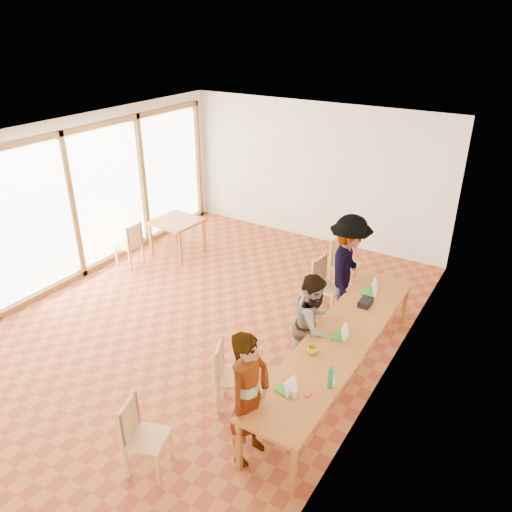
% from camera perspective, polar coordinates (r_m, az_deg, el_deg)
% --- Properties ---
extents(ground, '(8.00, 8.00, 0.00)m').
position_cam_1_polar(ground, '(8.45, -5.84, -7.19)').
color(ground, '#9F5326').
rests_on(ground, ground).
extents(wall_back, '(6.00, 0.10, 3.00)m').
position_cam_1_polar(wall_back, '(10.95, 6.65, 9.40)').
color(wall_back, white).
rests_on(wall_back, ground).
extents(wall_right, '(0.10, 8.00, 3.00)m').
position_cam_1_polar(wall_right, '(6.50, 15.19, -3.58)').
color(wall_right, white).
rests_on(wall_right, ground).
extents(window_wall, '(0.10, 8.00, 3.00)m').
position_cam_1_polar(window_wall, '(9.73, -20.38, 5.75)').
color(window_wall, white).
rests_on(window_wall, ground).
extents(ceiling, '(6.00, 8.00, 0.04)m').
position_cam_1_polar(ceiling, '(7.25, -6.94, 13.19)').
color(ceiling, white).
rests_on(ceiling, wall_back).
extents(communal_table, '(0.80, 4.00, 0.75)m').
position_cam_1_polar(communal_table, '(6.81, 9.61, -9.41)').
color(communal_table, '#B06527').
rests_on(communal_table, ground).
extents(side_table, '(0.90, 0.90, 0.75)m').
position_cam_1_polar(side_table, '(10.48, -9.07, 3.65)').
color(side_table, '#B06527').
rests_on(side_table, ground).
extents(chair_near, '(0.54, 0.54, 0.49)m').
position_cam_1_polar(chair_near, '(5.86, -13.37, -18.66)').
color(chair_near, tan).
rests_on(chair_near, ground).
extents(chair_mid, '(0.58, 0.58, 0.50)m').
position_cam_1_polar(chair_mid, '(6.46, -3.33, -12.68)').
color(chair_mid, tan).
rests_on(chair_mid, ground).
extents(chair_far, '(0.49, 0.49, 0.52)m').
position_cam_1_polar(chair_far, '(8.44, 7.72, -2.62)').
color(chair_far, tan).
rests_on(chair_far, ground).
extents(chair_empty, '(0.47, 0.47, 0.53)m').
position_cam_1_polar(chair_empty, '(9.20, 9.60, -0.10)').
color(chair_empty, tan).
rests_on(chair_empty, ground).
extents(chair_spare, '(0.42, 0.42, 0.48)m').
position_cam_1_polar(chair_spare, '(10.16, -14.04, 1.73)').
color(chair_spare, tan).
rests_on(chair_spare, ground).
extents(person_near, '(0.44, 0.63, 1.66)m').
position_cam_1_polar(person_near, '(5.66, -0.79, -15.94)').
color(person_near, gray).
rests_on(person_near, ground).
extents(person_mid, '(0.62, 0.78, 1.54)m').
position_cam_1_polar(person_mid, '(6.93, 6.59, -7.86)').
color(person_mid, gray).
rests_on(person_mid, ground).
extents(person_far, '(0.93, 1.30, 1.81)m').
position_cam_1_polar(person_far, '(8.18, 10.48, -1.38)').
color(person_far, gray).
rests_on(person_far, ground).
extents(laptop_near, '(0.21, 0.23, 0.18)m').
position_cam_1_polar(laptop_near, '(5.85, 3.67, -14.77)').
color(laptop_near, green).
rests_on(laptop_near, communal_table).
extents(laptop_mid, '(0.21, 0.23, 0.18)m').
position_cam_1_polar(laptop_mid, '(6.75, 9.78, -8.80)').
color(laptop_mid, green).
rests_on(laptop_mid, communal_table).
extents(laptop_far, '(0.26, 0.29, 0.22)m').
position_cam_1_polar(laptop_far, '(7.82, 13.07, -3.79)').
color(laptop_far, green).
rests_on(laptop_far, communal_table).
extents(yellow_mug, '(0.15, 0.15, 0.10)m').
position_cam_1_polar(yellow_mug, '(6.41, 6.44, -10.65)').
color(yellow_mug, gold).
rests_on(yellow_mug, communal_table).
extents(green_bottle, '(0.07, 0.07, 0.28)m').
position_cam_1_polar(green_bottle, '(5.88, 8.52, -13.58)').
color(green_bottle, '#1B7541').
rests_on(green_bottle, communal_table).
extents(clear_glass, '(0.07, 0.07, 0.09)m').
position_cam_1_polar(clear_glass, '(5.79, 4.38, -15.37)').
color(clear_glass, silver).
rests_on(clear_glass, communal_table).
extents(condiment_cup, '(0.08, 0.08, 0.06)m').
position_cam_1_polar(condiment_cup, '(5.99, 8.58, -14.14)').
color(condiment_cup, white).
rests_on(condiment_cup, communal_table).
extents(pink_phone, '(0.05, 0.10, 0.01)m').
position_cam_1_polar(pink_phone, '(5.84, 5.98, -15.48)').
color(pink_phone, '#CC2D44').
rests_on(pink_phone, communal_table).
extents(black_pouch, '(0.16, 0.26, 0.09)m').
position_cam_1_polar(black_pouch, '(7.51, 12.42, -5.20)').
color(black_pouch, black).
rests_on(black_pouch, communal_table).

